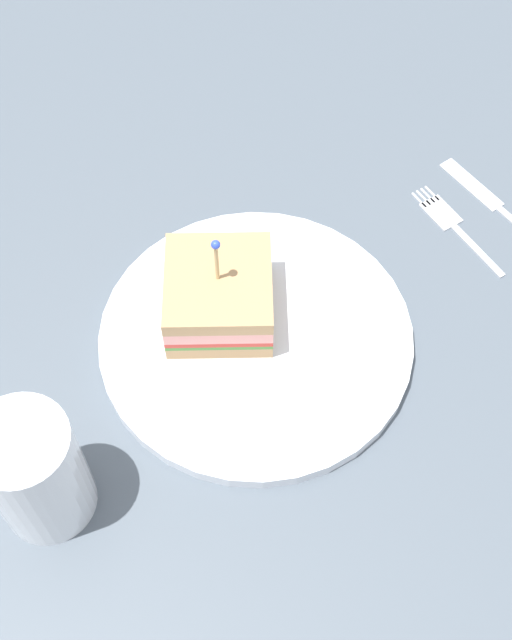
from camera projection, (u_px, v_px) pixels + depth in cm
name	position (u px, v px, depth cm)	size (l,w,h in cm)	color
ground_plane	(256.00, 348.00, 68.63)	(110.48, 110.48, 2.00)	#4C5660
plate	(256.00, 337.00, 67.28)	(25.22, 25.22, 1.20)	white
sandwich_half_center	(219.00, 295.00, 65.94)	(11.29, 10.99, 9.17)	tan
drink_glass	(36.00, 474.00, 56.38)	(6.71, 6.71, 10.48)	gold
fork	(450.00, 221.00, 74.33)	(7.92, 9.83, 0.35)	silver
knife	(490.00, 200.00, 75.69)	(8.45, 11.94, 0.35)	silver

